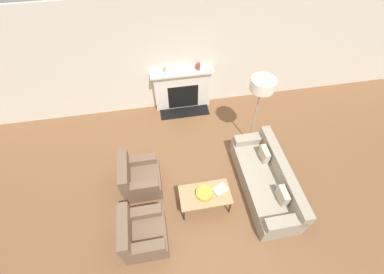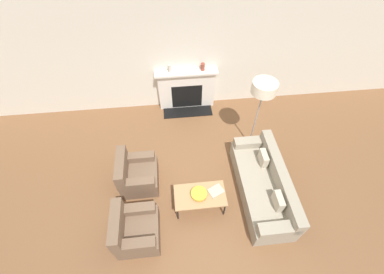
% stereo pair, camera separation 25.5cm
% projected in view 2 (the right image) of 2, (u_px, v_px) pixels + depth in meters
% --- Properties ---
extents(ground_plane, '(18.00, 18.00, 0.00)m').
position_uv_depth(ground_plane, '(197.00, 202.00, 5.28)').
color(ground_plane, brown).
extents(wall_back, '(18.00, 0.06, 2.90)m').
position_uv_depth(wall_back, '(183.00, 57.00, 6.12)').
color(wall_back, silver).
rests_on(wall_back, ground_plane).
extents(fireplace, '(1.57, 0.59, 1.13)m').
position_uv_depth(fireplace, '(187.00, 90.00, 6.72)').
color(fireplace, silver).
rests_on(fireplace, ground_plane).
extents(couch, '(0.83, 2.15, 0.74)m').
position_uv_depth(couch, '(264.00, 185.00, 5.21)').
color(couch, '#9E937F').
rests_on(couch, ground_plane).
extents(armchair_near, '(0.77, 0.81, 0.82)m').
position_uv_depth(armchair_near, '(135.00, 230.00, 4.61)').
color(armchair_near, brown).
rests_on(armchair_near, ground_plane).
extents(armchair_far, '(0.77, 0.81, 0.82)m').
position_uv_depth(armchair_far, '(137.00, 175.00, 5.35)').
color(armchair_far, brown).
rests_on(armchair_far, ground_plane).
extents(coffee_table, '(0.99, 0.55, 0.45)m').
position_uv_depth(coffee_table, '(200.00, 196.00, 4.92)').
color(coffee_table, tan).
rests_on(coffee_table, ground_plane).
extents(bowl, '(0.31, 0.31, 0.08)m').
position_uv_depth(bowl, '(199.00, 194.00, 4.86)').
color(bowl, gold).
rests_on(bowl, coffee_table).
extents(book, '(0.34, 0.31, 0.02)m').
position_uv_depth(book, '(216.00, 191.00, 4.94)').
color(book, '#B2A893').
rests_on(book, coffee_table).
extents(floor_lamp, '(0.50, 0.50, 1.86)m').
position_uv_depth(floor_lamp, '(263.00, 92.00, 5.01)').
color(floor_lamp, gray).
rests_on(floor_lamp, ground_plane).
extents(mantel_vase_left, '(0.07, 0.07, 0.20)m').
position_uv_depth(mantel_vase_left, '(170.00, 68.00, 6.18)').
color(mantel_vase_left, beige).
rests_on(mantel_vase_left, fireplace).
extents(mantel_vase_center_left, '(0.10, 0.10, 0.18)m').
position_uv_depth(mantel_vase_center_left, '(203.00, 67.00, 6.24)').
color(mantel_vase_center_left, brown).
rests_on(mantel_vase_center_left, fireplace).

